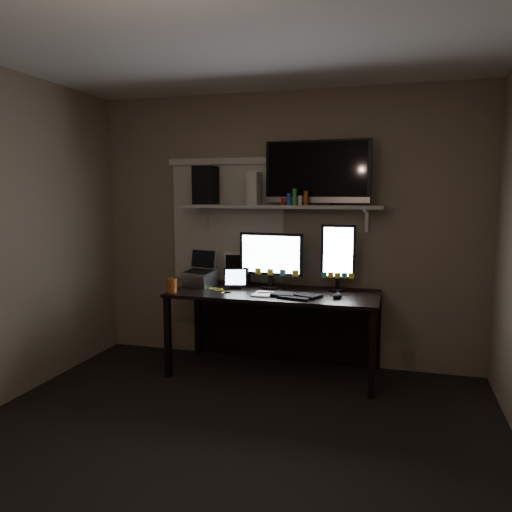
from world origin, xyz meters
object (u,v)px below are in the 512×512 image
(monitor_portrait, at_px, (338,257))
(tablet, at_px, (236,278))
(mouse, at_px, (337,296))
(desk, at_px, (277,309))
(keyboard, at_px, (296,295))
(monitor_landscape, at_px, (271,260))
(game_console, at_px, (255,188))
(speaker, at_px, (206,185))
(cup, at_px, (172,286))
(tv, at_px, (317,173))
(laptop, at_px, (199,269))

(monitor_portrait, bearing_deg, tablet, -174.68)
(monitor_portrait, xyz_separation_m, mouse, (0.04, -0.32, -0.28))
(desk, xyz_separation_m, keyboard, (0.22, -0.27, 0.19))
(monitor_landscape, bearing_deg, game_console, 178.66)
(monitor_portrait, relative_size, speaker, 1.70)
(keyboard, xyz_separation_m, cup, (-1.06, -0.13, 0.05))
(desk, distance_m, keyboard, 0.40)
(monitor_portrait, xyz_separation_m, tv, (-0.20, 0.02, 0.73))
(laptop, bearing_deg, monitor_portrait, 18.35)
(monitor_portrait, relative_size, tablet, 2.75)
(desk, relative_size, laptop, 5.51)
(keyboard, height_order, mouse, mouse)
(game_console, bearing_deg, tv, 0.57)
(laptop, distance_m, game_console, 0.89)
(laptop, distance_m, tv, 1.37)
(desk, height_order, mouse, mouse)
(mouse, relative_size, speaker, 0.32)
(speaker, bearing_deg, cup, -108.35)
(mouse, height_order, laptop, laptop)
(desk, height_order, laptop, laptop)
(tablet, distance_m, game_console, 0.82)
(cup, height_order, game_console, game_console)
(cup, bearing_deg, laptop, 73.12)
(monitor_portrait, bearing_deg, cup, -165.18)
(monitor_portrait, height_order, laptop, monitor_portrait)
(keyboard, relative_size, tv, 0.44)
(desk, height_order, monitor_landscape, monitor_landscape)
(game_console, bearing_deg, mouse, -24.68)
(keyboard, bearing_deg, speaker, 173.59)
(keyboard, distance_m, tv, 1.09)
(laptop, height_order, tv, tv)
(keyboard, bearing_deg, tablet, 175.77)
(mouse, height_order, tv, tv)
(monitor_landscape, distance_m, tablet, 0.35)
(mouse, xyz_separation_m, tablet, (-0.92, 0.17, 0.07))
(desk, distance_m, speaker, 1.31)
(mouse, bearing_deg, tv, 143.01)
(mouse, distance_m, game_console, 1.21)
(tablet, distance_m, tv, 1.17)
(tv, xyz_separation_m, game_console, (-0.55, -0.05, -0.13))
(keyboard, bearing_deg, game_console, 158.39)
(monitor_portrait, bearing_deg, keyboard, -135.37)
(monitor_landscape, height_order, laptop, monitor_landscape)
(desk, relative_size, game_console, 6.24)
(game_console, distance_m, speaker, 0.48)
(monitor_portrait, height_order, cup, monitor_portrait)
(monitor_portrait, xyz_separation_m, keyboard, (-0.30, -0.35, -0.28))
(monitor_landscape, distance_m, cup, 0.90)
(laptop, bearing_deg, monitor_landscape, 19.64)
(monitor_landscape, xyz_separation_m, tablet, (-0.29, -0.11, -0.16))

